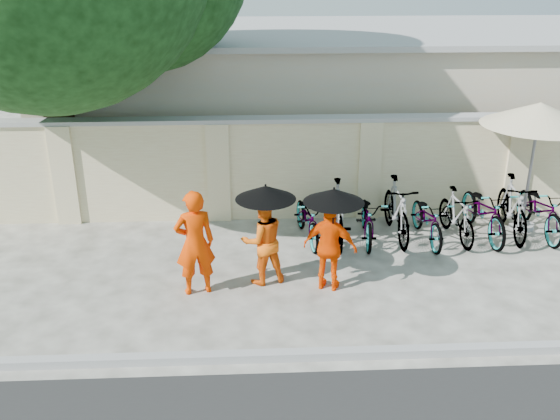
{
  "coord_description": "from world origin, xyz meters",
  "views": [
    {
      "loc": [
        -0.36,
        -8.63,
        5.04
      ],
      "look_at": [
        0.11,
        0.87,
        1.1
      ],
      "focal_mm": 40.0,
      "sensor_mm": 36.0,
      "label": 1
    }
  ],
  "objects_px": {
    "patio_umbrella": "(539,116)",
    "monk_center": "(263,240)",
    "monk_left": "(195,243)",
    "monk_right": "(330,247)"
  },
  "relations": [
    {
      "from": "monk_right",
      "to": "patio_umbrella",
      "type": "height_order",
      "value": "patio_umbrella"
    },
    {
      "from": "monk_center",
      "to": "patio_umbrella",
      "type": "height_order",
      "value": "patio_umbrella"
    },
    {
      "from": "monk_right",
      "to": "patio_umbrella",
      "type": "bearing_deg",
      "value": -132.09
    },
    {
      "from": "monk_center",
      "to": "patio_umbrella",
      "type": "distance_m",
      "value": 5.7
    },
    {
      "from": "monk_left",
      "to": "monk_center",
      "type": "bearing_deg",
      "value": -179.36
    },
    {
      "from": "patio_umbrella",
      "to": "monk_center",
      "type": "bearing_deg",
      "value": -159.54
    },
    {
      "from": "monk_center",
      "to": "patio_umbrella",
      "type": "bearing_deg",
      "value": -176.61
    },
    {
      "from": "monk_left",
      "to": "monk_right",
      "type": "height_order",
      "value": "monk_left"
    },
    {
      "from": "monk_left",
      "to": "monk_center",
      "type": "distance_m",
      "value": 1.11
    },
    {
      "from": "monk_left",
      "to": "monk_right",
      "type": "relative_size",
      "value": 1.18
    }
  ]
}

